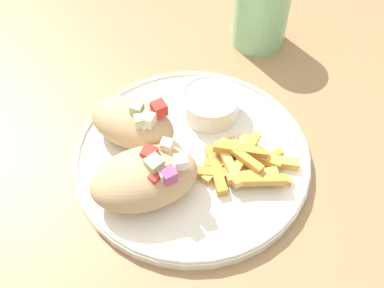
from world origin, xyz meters
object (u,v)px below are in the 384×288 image
object	(u,v)px
fries_pile	(240,163)
water_glass	(260,13)
pita_sandwich_near	(145,178)
sauce_ramekin	(212,103)
plate	(192,155)
pita_sandwich_far	(133,123)

from	to	relation	value
fries_pile	water_glass	world-z (taller)	water_glass
pita_sandwich_near	sauce_ramekin	distance (m)	0.16
fries_pile	sauce_ramekin	bearing A→B (deg)	100.61
fries_pile	sauce_ramekin	distance (m)	0.10
plate	pita_sandwich_far	xyz separation A→B (m)	(-0.07, 0.04, 0.03)
pita_sandwich_near	fries_pile	bearing A→B (deg)	-1.06
plate	pita_sandwich_near	xyz separation A→B (m)	(-0.06, -0.05, 0.03)
sauce_ramekin	water_glass	bearing A→B (deg)	57.07
pita_sandwich_near	water_glass	size ratio (longest dim) A/B	1.22
plate	pita_sandwich_far	world-z (taller)	pita_sandwich_far
plate	fries_pile	world-z (taller)	fries_pile
pita_sandwich_far	sauce_ramekin	xyz separation A→B (m)	(0.11, 0.03, -0.01)
pita_sandwich_near	fries_pile	xyz separation A→B (m)	(0.12, 0.02, -0.02)
plate	pita_sandwich_far	size ratio (longest dim) A/B	2.28
pita_sandwich_far	pita_sandwich_near	bearing A→B (deg)	-51.09
sauce_ramekin	water_glass	world-z (taller)	water_glass
pita_sandwich_far	sauce_ramekin	world-z (taller)	pita_sandwich_far
pita_sandwich_far	fries_pile	world-z (taller)	pita_sandwich_far
fries_pile	plate	bearing A→B (deg)	150.74
pita_sandwich_near	pita_sandwich_far	distance (m)	0.09
plate	water_glass	distance (m)	0.27
pita_sandwich_far	water_glass	distance (m)	0.29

